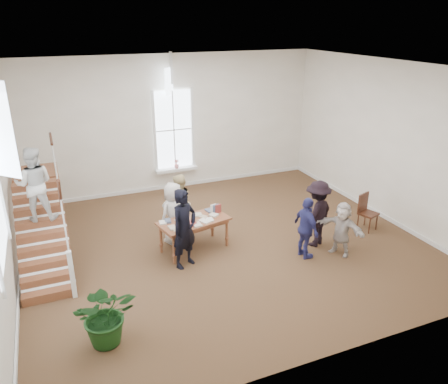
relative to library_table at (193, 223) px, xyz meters
name	(u,v)px	position (x,y,z in m)	size (l,w,h in m)	color
ground	(225,243)	(0.85, -0.02, -0.74)	(10.00, 10.00, 0.00)	#4C331E
room_shell	(176,177)	(0.85, 4.37, -0.34)	(10.49, 10.00, 10.00)	silver
staircase	(38,201)	(-3.50, 0.73, 0.88)	(1.10, 4.10, 2.92)	brown
library_table	(193,223)	(0.00, 0.00, 0.00)	(1.90, 1.24, 0.88)	brown
police_officer	(184,229)	(-0.43, -0.65, 0.24)	(0.71, 0.47, 1.95)	black
elderly_woman	(174,213)	(-0.33, 0.60, 0.09)	(0.81, 0.52, 1.65)	beige
person_yellow	(179,204)	(-0.03, 1.10, 0.09)	(0.81, 0.63, 1.66)	#D9C287
woman_cluster_a	(306,228)	(2.41, -1.40, 0.05)	(0.92, 0.38, 1.58)	navy
woman_cluster_b	(317,214)	(3.01, -0.95, 0.14)	(1.14, 0.65, 1.76)	black
woman_cluster_c	(342,229)	(3.31, -1.60, -0.04)	(1.29, 0.41, 1.39)	beige
floor_plant	(106,314)	(-2.55, -2.66, -0.13)	(1.09, 0.94, 1.21)	#133811
side_chair	(366,209)	(4.82, -0.70, -0.16)	(0.57, 0.57, 1.03)	#381C0F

